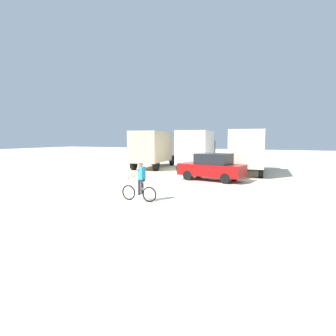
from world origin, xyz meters
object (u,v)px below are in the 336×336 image
object	(u,v)px
sedan_parked	(212,167)
cyclist_orange_shirt	(140,182)
box_truck_cream_rv	(248,149)
box_truck_white_box	(197,148)
box_truck_tan_camper	(154,148)

from	to	relation	value
sedan_parked	cyclist_orange_shirt	xyz separation A→B (m)	(-1.21, -7.20, -0.04)
box_truck_cream_rv	sedan_parked	size ratio (longest dim) A/B	1.57
box_truck_white_box	sedan_parked	distance (m)	6.44
box_truck_tan_camper	box_truck_cream_rv	world-z (taller)	same
box_truck_white_box	box_truck_cream_rv	world-z (taller)	same
box_truck_tan_camper	box_truck_white_box	size ratio (longest dim) A/B	1.00
box_truck_white_box	box_truck_tan_camper	bearing A→B (deg)	-177.26
box_truck_cream_rv	sedan_parked	xyz separation A→B (m)	(-1.54, -4.76, -0.99)
box_truck_white_box	cyclist_orange_shirt	size ratio (longest dim) A/B	3.84
box_truck_tan_camper	sedan_parked	distance (m)	9.01
box_truck_white_box	box_truck_cream_rv	size ratio (longest dim) A/B	1.01
cyclist_orange_shirt	box_truck_cream_rv	bearing A→B (deg)	77.08
box_truck_cream_rv	cyclist_orange_shirt	bearing A→B (deg)	-102.92
box_truck_cream_rv	cyclist_orange_shirt	size ratio (longest dim) A/B	3.82
sedan_parked	cyclist_orange_shirt	bearing A→B (deg)	-99.51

